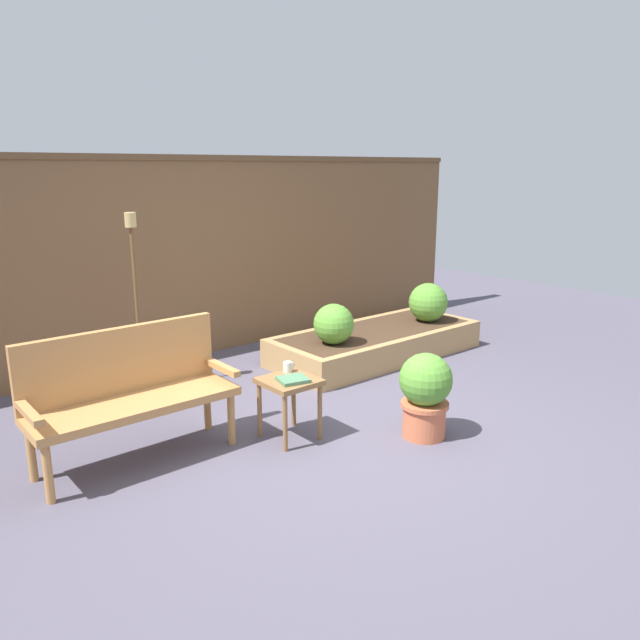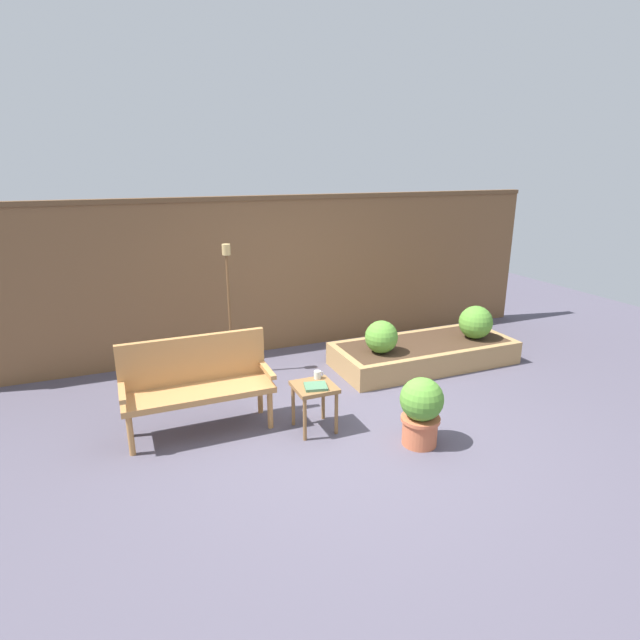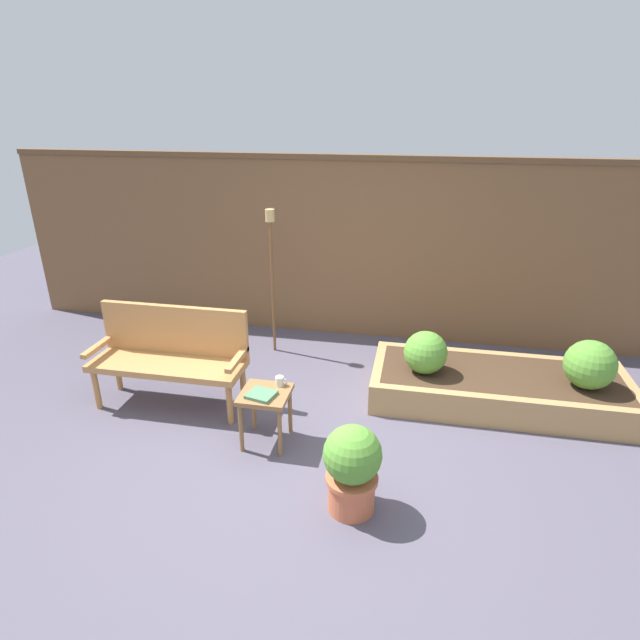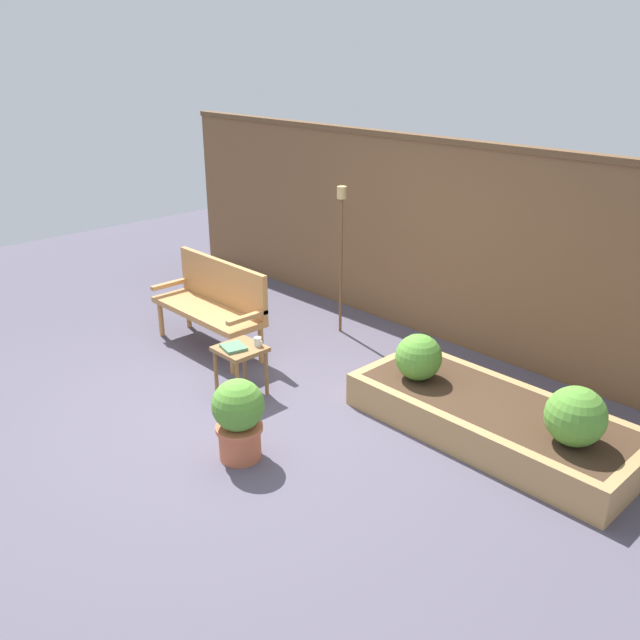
{
  "view_description": "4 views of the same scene",
  "coord_description": "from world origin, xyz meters",
  "views": [
    {
      "loc": [
        -2.94,
        -3.33,
        2.04
      ],
      "look_at": [
        0.3,
        0.56,
        0.76
      ],
      "focal_mm": 34.35,
      "sensor_mm": 36.0,
      "label": 1
    },
    {
      "loc": [
        -2.03,
        -4.07,
        2.55
      ],
      "look_at": [
        -0.0,
        0.8,
        0.93
      ],
      "focal_mm": 28.55,
      "sensor_mm": 36.0,
      "label": 2
    },
    {
      "loc": [
        0.84,
        -3.32,
        2.65
      ],
      "look_at": [
        -0.02,
        0.97,
        0.83
      ],
      "focal_mm": 28.84,
      "sensor_mm": 36.0,
      "label": 3
    },
    {
      "loc": [
        4.18,
        -3.12,
        3.0
      ],
      "look_at": [
        0.43,
        0.47,
        0.88
      ],
      "focal_mm": 37.65,
      "sensor_mm": 36.0,
      "label": 4
    }
  ],
  "objects": [
    {
      "name": "ground_plane",
      "position": [
        0.0,
        0.0,
        0.0
      ],
      "size": [
        14.0,
        14.0,
        0.0
      ],
      "primitive_type": "plane",
      "color": "#514C5B"
    },
    {
      "name": "cup_on_table",
      "position": [
        -0.23,
        0.32,
        0.52
      ],
      "size": [
        0.1,
        0.07,
        0.08
      ],
      "color": "silver",
      "rests_on": "side_table"
    },
    {
      "name": "fence_back",
      "position": [
        0.0,
        2.6,
        1.09
      ],
      "size": [
        8.4,
        0.14,
        2.16
      ],
      "color": "brown",
      "rests_on": "ground_plane"
    },
    {
      "name": "raised_planter_bed",
      "position": [
        1.68,
        1.25,
        0.15
      ],
      "size": [
        2.4,
        1.0,
        0.3
      ],
      "color": "#AD8451",
      "rests_on": "ground_plane"
    },
    {
      "name": "shrub_near_bench",
      "position": [
        0.96,
        1.14,
        0.5
      ],
      "size": [
        0.41,
        0.41,
        0.41
      ],
      "color": "brown",
      "rests_on": "raised_planter_bed"
    },
    {
      "name": "tiki_torch",
      "position": [
        -0.75,
        1.91,
        1.13
      ],
      "size": [
        0.1,
        0.1,
        1.65
      ],
      "color": "brown",
      "rests_on": "ground_plane"
    },
    {
      "name": "shrub_far_corner",
      "position": [
        2.4,
        1.14,
        0.52
      ],
      "size": [
        0.45,
        0.45,
        0.45
      ],
      "color": "brown",
      "rests_on": "raised_planter_bed"
    },
    {
      "name": "garden_bench",
      "position": [
        -1.38,
        0.65,
        0.54
      ],
      "size": [
        1.44,
        0.48,
        0.94
      ],
      "color": "#B77F47",
      "rests_on": "ground_plane"
    },
    {
      "name": "book_on_table",
      "position": [
        -0.33,
        0.12,
        0.49
      ],
      "size": [
        0.25,
        0.24,
        0.03
      ],
      "primitive_type": "cube",
      "rotation": [
        0.0,
        0.0,
        -0.23
      ],
      "color": "#4C7A56",
      "rests_on": "side_table"
    },
    {
      "name": "potted_boxwood",
      "position": [
        0.5,
        -0.46,
        0.36
      ],
      "size": [
        0.41,
        0.41,
        0.67
      ],
      "color": "#C66642",
      "rests_on": "ground_plane"
    },
    {
      "name": "side_table",
      "position": [
        -0.32,
        0.18,
        0.4
      ],
      "size": [
        0.4,
        0.4,
        0.48
      ],
      "color": "olive",
      "rests_on": "ground_plane"
    }
  ]
}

